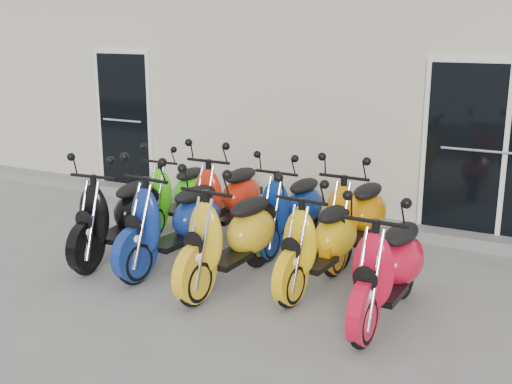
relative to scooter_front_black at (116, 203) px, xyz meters
The scene contains 14 objects.
ground 1.56m from the scooter_front_black, 13.22° to the left, with size 80.00×80.00×0.00m, color gray.
building 5.77m from the scooter_front_black, 76.00° to the left, with size 14.00×6.00×3.20m, color beige.
front_step 2.78m from the scooter_front_black, 59.55° to the left, with size 14.00×0.40×0.15m, color gray.
door_left 3.15m from the scooter_front_black, 126.16° to the left, with size 1.07×0.08×2.22m, color black.
door_right 4.73m from the scooter_front_black, 32.09° to the left, with size 2.02×0.08×2.22m, color black.
scooter_front_black is the anchor object (origin of this frame).
scooter_front_blue 0.78m from the scooter_front_black, ahead, with size 0.68×1.87×1.38m, color navy, non-canonical shape.
scooter_front_orange_a 1.61m from the scooter_front_black, ahead, with size 0.68×1.87×1.38m, color yellow, non-canonical shape.
scooter_front_orange_b 2.48m from the scooter_front_black, ahead, with size 0.64×1.75×1.29m, color yellow, non-canonical shape.
scooter_front_red 3.33m from the scooter_front_black, ahead, with size 0.66×1.80×1.33m, color red, non-canonical shape.
scooter_back_green 1.31m from the scooter_front_black, 91.48° to the left, with size 0.60×1.64×1.21m, color #44E514, non-canonical shape.
scooter_back_red 1.44m from the scooter_front_black, 56.40° to the left, with size 0.67×1.84×1.36m, color red, non-canonical shape.
scooter_back_blue 2.11m from the scooter_front_black, 36.74° to the left, with size 0.63×1.73×1.28m, color navy, non-canonical shape.
scooter_back_yellow 2.81m from the scooter_front_black, 25.60° to the left, with size 0.66×1.82×1.34m, color orange, non-canonical shape.
Camera 1 is at (3.41, -6.00, 2.70)m, focal length 45.00 mm.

